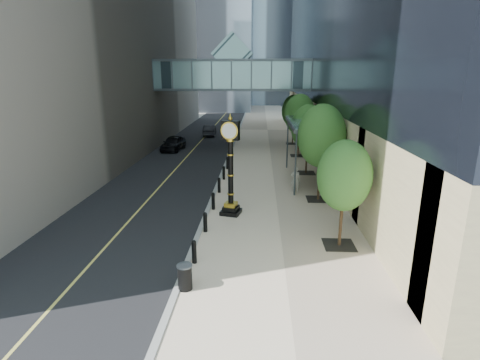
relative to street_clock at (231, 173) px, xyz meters
name	(u,v)px	position (x,y,z in m)	size (l,w,h in m)	color
ground	(260,279)	(1.63, -6.72, -2.40)	(320.00, 320.00, 0.00)	gray
road	(211,130)	(-5.37, 33.28, -2.39)	(8.00, 180.00, 0.02)	black
sidewalk	(267,130)	(2.63, 33.28, -2.37)	(8.00, 180.00, 0.06)	beige
curb	(239,130)	(-1.37, 33.28, -2.37)	(0.25, 180.00, 0.07)	gray
skywalk	(233,73)	(-1.37, 21.28, 5.31)	(17.00, 4.20, 5.80)	#43606C
entrance_canopy	(310,124)	(5.11, 7.28, 1.79)	(3.00, 8.00, 4.38)	#383F44
bollard_row	(216,193)	(-1.07, 2.28, -1.89)	(0.20, 16.20, 0.90)	black
street_trees	(307,125)	(5.23, 9.90, 1.39)	(2.86, 28.49, 5.88)	black
street_clock	(231,173)	(0.00, 0.00, 0.00)	(1.23, 1.23, 5.40)	black
trash_bin	(185,278)	(-1.07, -7.67, -1.89)	(0.52, 0.52, 0.90)	black
pedestrian	(295,179)	(3.94, 4.30, -1.48)	(0.63, 0.41, 1.72)	#B4AFA5
car_near	(173,143)	(-7.34, 18.13, -1.64)	(1.74, 4.33, 1.48)	black
car_far	(210,130)	(-4.84, 27.80, -1.71)	(1.42, 4.09, 1.35)	black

